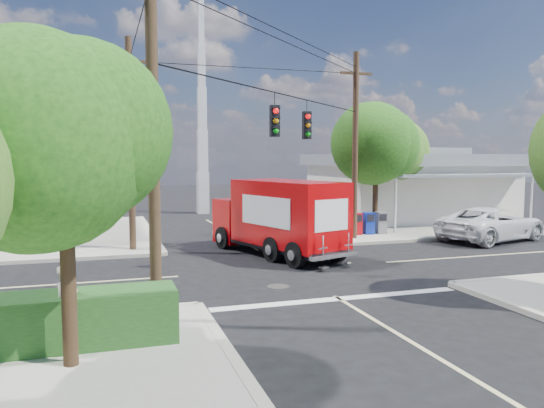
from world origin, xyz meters
name	(u,v)px	position (x,y,z in m)	size (l,w,h in m)	color
ground	(289,269)	(0.00, 0.00, 0.00)	(120.00, 120.00, 0.00)	black
sidewalk_ne	(396,222)	(10.88, 10.88, 0.07)	(14.12, 14.12, 0.14)	#9E998F
sidewalk_nw	(9,238)	(-10.88, 10.88, 0.07)	(14.12, 14.12, 0.14)	#9E998F
road_markings	(303,277)	(0.00, -1.47, 0.01)	(32.00, 32.00, 0.01)	beige
building_ne	(410,184)	(12.50, 11.97, 2.32)	(11.80, 10.20, 4.50)	silver
radio_tower	(202,135)	(0.50, 20.00, 5.64)	(0.80, 0.80, 17.00)	silver
tree_sw_front	(64,141)	(-6.99, -7.54, 4.33)	(3.88, 3.78, 6.03)	#422D1C
tree_ne_front	(377,143)	(7.21, 6.76, 4.77)	(4.21, 4.14, 6.66)	#422D1C
tree_ne_back	(398,155)	(9.81, 8.96, 4.19)	(3.77, 3.66, 5.82)	#422D1C
palm_nw_front	(75,135)	(-7.50, 7.50, 5.04)	(3.01, 3.08, 5.59)	#422D1C
palm_nw_back	(30,144)	(-9.50, 9.00, 4.67)	(3.01, 3.08, 5.19)	#422D1C
utility_poles	(235,140)	(-1.58, 1.60, 4.67)	(12.00, 10.68, 9.00)	#473321
picket_fence	(36,312)	(-7.80, -5.60, 0.68)	(5.94, 0.06, 1.00)	silver
hedge_sw	(20,324)	(-8.00, -6.40, 0.69)	(6.20, 1.20, 1.10)	#1E4118
vending_boxes	(368,223)	(6.50, 6.20, 0.69)	(1.90, 0.50, 1.10)	#B1080F
delivery_truck	(278,217)	(0.49, 2.70, 1.58)	(4.23, 7.46, 3.10)	black
parked_car	(492,224)	(11.61, 3.21, 0.82)	(2.72, 5.89, 1.64)	silver
pedestrian	(67,307)	(-7.10, -6.50, 0.99)	(0.62, 0.41, 1.70)	beige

